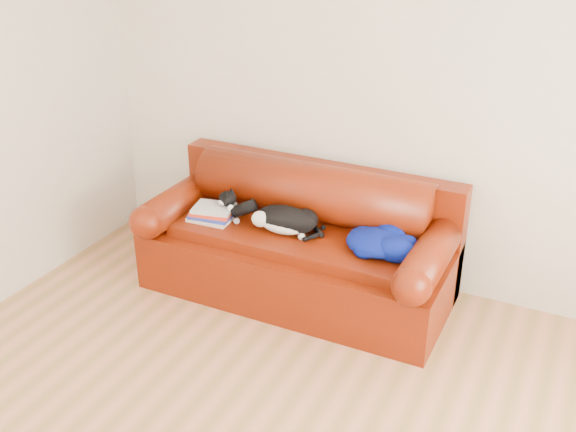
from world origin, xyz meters
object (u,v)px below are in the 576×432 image
object	(u,v)px
cat	(284,220)
blanket	(380,242)
sofa_base	(297,263)
book_stack	(213,213)

from	to	relation	value
cat	blanket	size ratio (longest dim) A/B	1.28
sofa_base	book_stack	distance (m)	0.68
book_stack	cat	size ratio (longest dim) A/B	0.50
book_stack	blanket	distance (m)	1.20
cat	book_stack	bearing A→B (deg)	167.39
book_stack	cat	xyz separation A→B (m)	(0.53, 0.05, 0.04)
book_stack	blanket	xyz separation A→B (m)	(1.20, 0.08, 0.02)
sofa_base	cat	size ratio (longest dim) A/B	3.36
sofa_base	cat	xyz separation A→B (m)	(-0.06, -0.07, 0.35)
sofa_base	book_stack	size ratio (longest dim) A/B	6.77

